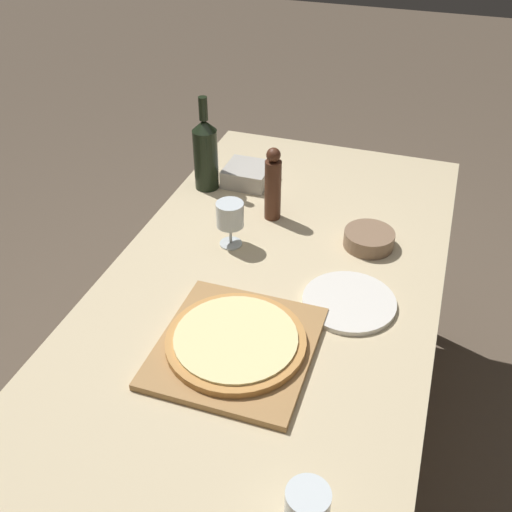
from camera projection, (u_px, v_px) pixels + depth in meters
The scene contains 11 objects.
ground_plane at pixel (267, 454), 2.04m from camera, with size 12.00×12.00×0.00m, color brown.
dining_table at pixel (269, 306), 1.64m from camera, with size 0.88×1.71×0.75m.
cutting_board at pixel (234, 346), 1.39m from camera, with size 0.35×0.38×0.02m.
pizza at pixel (234, 340), 1.37m from camera, with size 0.33×0.33×0.02m.
wine_bottle at pixel (206, 153), 1.93m from camera, with size 0.08×0.08×0.31m.
pepper_mill at pixel (273, 185), 1.78m from camera, with size 0.05×0.05×0.23m.
wine_glass at pixel (230, 216), 1.68m from camera, with size 0.08×0.08×0.14m.
small_bowl at pixel (369, 239), 1.71m from camera, with size 0.14×0.14×0.05m.
drinking_tumbler at pixel (307, 511), 1.01m from camera, with size 0.08×0.08×0.10m.
dinner_plate at pixel (349, 302), 1.52m from camera, with size 0.24×0.24×0.01m.
food_container at pixel (248, 175), 2.01m from camera, with size 0.15×0.14×0.06m.
Camera 1 is at (0.36, -1.19, 1.75)m, focal length 42.00 mm.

